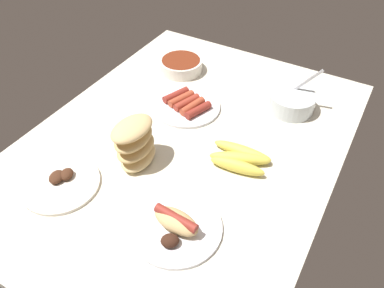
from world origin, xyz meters
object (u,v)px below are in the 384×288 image
(bowl_coleslaw, at_px, (292,101))
(plate_grilled_meat, at_px, (61,183))
(plate_hotdog_assembled, at_px, (176,225))
(banana_bunch, at_px, (240,158))
(bowl_chili, at_px, (181,65))
(plate_sausages, at_px, (187,105))
(bread_stack, at_px, (135,142))

(bowl_coleslaw, bearing_deg, plate_grilled_meat, 145.97)
(plate_hotdog_assembled, bearing_deg, plate_grilled_meat, 95.40)
(banana_bunch, xyz_separation_m, bowl_coleslaw, (0.32, -0.04, 0.02))
(bowl_chili, bearing_deg, plate_grilled_meat, -178.69)
(bowl_chili, bearing_deg, plate_hotdog_assembled, -149.81)
(plate_sausages, distance_m, banana_bunch, 0.30)
(bread_stack, xyz_separation_m, bowl_coleslaw, (0.46, -0.30, -0.04))
(plate_sausages, bearing_deg, bowl_chili, 35.85)
(bowl_chili, bearing_deg, plate_sausages, -144.15)
(plate_sausages, xyz_separation_m, bowl_coleslaw, (0.17, -0.31, 0.02))
(plate_grilled_meat, bearing_deg, bread_stack, -35.24)
(banana_bunch, bearing_deg, plate_sausages, 60.67)
(plate_hotdog_assembled, distance_m, banana_bunch, 0.29)
(plate_grilled_meat, xyz_separation_m, bowl_chili, (0.66, 0.02, 0.02))
(plate_hotdog_assembled, distance_m, bowl_chili, 0.73)
(banana_bunch, xyz_separation_m, bowl_chili, (0.34, 0.40, 0.01))
(bread_stack, bearing_deg, bowl_coleslaw, -33.55)
(bread_stack, xyz_separation_m, plate_hotdog_assembled, (-0.15, -0.22, -0.05))
(plate_sausages, height_order, bowl_chili, bowl_chili)
(plate_sausages, height_order, plate_hotdog_assembled, plate_hotdog_assembled)
(plate_sausages, xyz_separation_m, bread_stack, (-0.29, -0.00, 0.06))
(plate_sausages, xyz_separation_m, plate_hotdog_assembled, (-0.44, -0.23, 0.01))
(plate_hotdog_assembled, relative_size, bowl_coleslaw, 1.45)
(bread_stack, distance_m, bowl_chili, 0.50)
(plate_hotdog_assembled, height_order, bowl_chili, plate_hotdog_assembled)
(plate_sausages, height_order, bowl_coleslaw, bowl_coleslaw)
(banana_bunch, bearing_deg, plate_hotdog_assembled, 172.30)
(bread_stack, xyz_separation_m, bowl_chili, (0.48, 0.14, -0.05))
(banana_bunch, relative_size, bowl_coleslaw, 1.18)
(bread_stack, height_order, banana_bunch, bread_stack)
(plate_sausages, relative_size, plate_grilled_meat, 1.07)
(plate_hotdog_assembled, xyz_separation_m, bowl_chili, (0.63, 0.37, 0.01))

